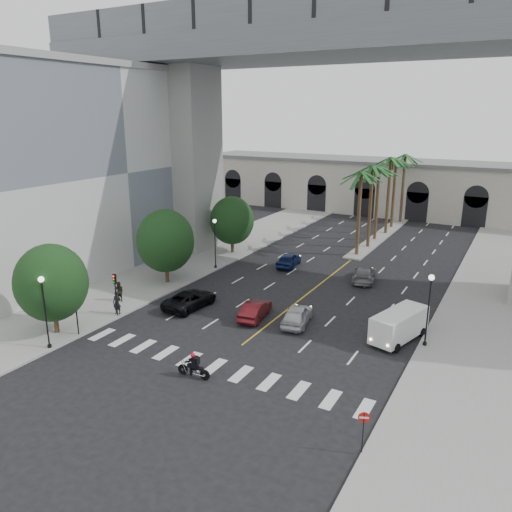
% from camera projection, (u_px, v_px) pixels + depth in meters
% --- Properties ---
extents(ground, '(140.00, 140.00, 0.00)m').
position_uv_depth(ground, '(227.00, 357.00, 33.65)').
color(ground, black).
rests_on(ground, ground).
extents(sidewalk_left, '(8.00, 100.00, 0.15)m').
position_uv_depth(sidewalk_left, '(182.00, 266.00, 53.19)').
color(sidewalk_left, gray).
rests_on(sidewalk_left, ground).
extents(sidewalk_right, '(8.00, 100.00, 0.15)m').
position_uv_depth(sidewalk_right, '(489.00, 321.00, 39.29)').
color(sidewalk_right, gray).
rests_on(sidewalk_right, ground).
extents(median, '(2.00, 24.00, 0.20)m').
position_uv_depth(median, '(380.00, 236.00, 65.57)').
color(median, gray).
rests_on(median, ground).
extents(building_left, '(16.50, 32.50, 20.60)m').
position_uv_depth(building_left, '(71.00, 166.00, 53.36)').
color(building_left, beige).
rests_on(building_left, ground).
extents(pier_building, '(71.00, 10.50, 8.50)m').
position_uv_depth(pier_building, '(411.00, 188.00, 78.70)').
color(pier_building, beige).
rests_on(pier_building, ground).
extents(bridge, '(75.00, 13.00, 26.00)m').
position_uv_depth(bridge, '(384.00, 82.00, 45.38)').
color(bridge, gray).
rests_on(bridge, ground).
extents(palm_a, '(3.20, 3.20, 10.30)m').
position_uv_depth(palm_a, '(361.00, 176.00, 54.65)').
color(palm_a, '#47331E').
rests_on(palm_a, ground).
extents(palm_b, '(3.20, 3.20, 10.60)m').
position_uv_depth(palm_b, '(373.00, 170.00, 57.89)').
color(palm_b, '#47331E').
rests_on(palm_b, ground).
extents(palm_c, '(3.20, 3.20, 10.10)m').
position_uv_depth(palm_c, '(379.00, 170.00, 61.52)').
color(palm_c, '#47331E').
rests_on(palm_c, ground).
extents(palm_d, '(3.20, 3.20, 10.90)m').
position_uv_depth(palm_d, '(391.00, 162.00, 64.52)').
color(palm_d, '#47331E').
rests_on(palm_d, ground).
extents(palm_e, '(3.20, 3.20, 10.40)m').
position_uv_depth(palm_e, '(396.00, 163.00, 68.12)').
color(palm_e, '#47331E').
rests_on(palm_e, ground).
extents(palm_f, '(3.20, 3.20, 10.70)m').
position_uv_depth(palm_f, '(405.00, 158.00, 71.27)').
color(palm_f, '#47331E').
rests_on(palm_f, ground).
extents(street_tree_near, '(5.20, 5.20, 6.89)m').
position_uv_depth(street_tree_near, '(51.00, 283.00, 36.02)').
color(street_tree_near, '#382616').
rests_on(street_tree_near, ground).
extents(street_tree_mid, '(5.44, 5.44, 7.21)m').
position_uv_depth(street_tree_mid, '(165.00, 241.00, 46.90)').
color(street_tree_mid, '#382616').
rests_on(street_tree_mid, ground).
extents(street_tree_far, '(5.04, 5.04, 6.68)m').
position_uv_depth(street_tree_far, '(232.00, 221.00, 57.08)').
color(street_tree_far, '#382616').
rests_on(street_tree_far, ground).
extents(lamp_post_left_near, '(0.40, 0.40, 5.35)m').
position_uv_depth(lamp_post_left_near, '(44.00, 306.00, 33.83)').
color(lamp_post_left_near, black).
rests_on(lamp_post_left_near, ground).
extents(lamp_post_left_far, '(0.40, 0.40, 5.35)m').
position_uv_depth(lamp_post_left_far, '(215.00, 239.00, 51.48)').
color(lamp_post_left_far, black).
rests_on(lamp_post_left_far, ground).
extents(lamp_post_right, '(0.40, 0.40, 5.35)m').
position_uv_depth(lamp_post_right, '(429.00, 304.00, 34.19)').
color(lamp_post_right, black).
rests_on(lamp_post_right, ground).
extents(traffic_signal_near, '(0.25, 0.18, 3.65)m').
position_uv_depth(traffic_signal_near, '(76.00, 304.00, 36.08)').
color(traffic_signal_near, black).
rests_on(traffic_signal_near, ground).
extents(traffic_signal_far, '(0.25, 0.18, 3.65)m').
position_uv_depth(traffic_signal_far, '(115.00, 288.00, 39.44)').
color(traffic_signal_far, black).
rests_on(traffic_signal_far, ground).
extents(motorcycle_rider, '(2.29, 0.62, 1.65)m').
position_uv_depth(motorcycle_rider, '(194.00, 366.00, 30.88)').
color(motorcycle_rider, black).
rests_on(motorcycle_rider, ground).
extents(car_a, '(2.55, 4.69, 1.51)m').
position_uv_depth(car_a, '(297.00, 315.00, 38.67)').
color(car_a, '#BBBBC0').
rests_on(car_a, ground).
extents(car_b, '(2.15, 4.50, 1.42)m').
position_uv_depth(car_b, '(255.00, 310.00, 39.78)').
color(car_b, '#501014').
rests_on(car_b, ground).
extents(car_c, '(2.79, 5.39, 1.45)m').
position_uv_depth(car_c, '(190.00, 299.00, 41.96)').
color(car_c, black).
rests_on(car_c, ground).
extents(car_d, '(3.03, 5.31, 1.45)m').
position_uv_depth(car_d, '(364.00, 274.00, 48.57)').
color(car_d, slate).
rests_on(car_d, ground).
extents(car_e, '(2.32, 4.57, 1.49)m').
position_uv_depth(car_e, '(289.00, 260.00, 53.01)').
color(car_e, '#0F1D47').
rests_on(car_e, ground).
extents(cargo_van, '(3.29, 5.49, 2.20)m').
position_uv_depth(cargo_van, '(399.00, 325.00, 35.76)').
color(cargo_van, silver).
rests_on(cargo_van, ground).
extents(pedestrian_a, '(0.80, 0.64, 1.91)m').
position_uv_depth(pedestrian_a, '(117.00, 303.00, 40.14)').
color(pedestrian_a, black).
rests_on(pedestrian_a, sidewalk_left).
extents(pedestrian_b, '(0.88, 0.70, 1.75)m').
position_uv_depth(pedestrian_b, '(119.00, 292.00, 42.87)').
color(pedestrian_b, black).
rests_on(pedestrian_b, sidewalk_left).
extents(do_not_enter_sign, '(0.54, 0.24, 2.34)m').
position_uv_depth(do_not_enter_sign, '(364.00, 424.00, 23.62)').
color(do_not_enter_sign, black).
rests_on(do_not_enter_sign, ground).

